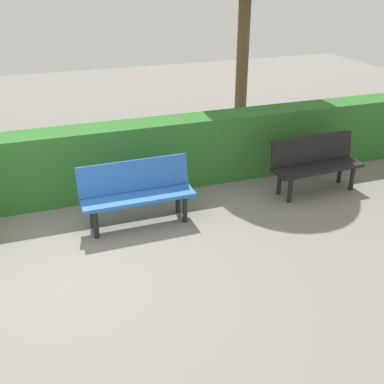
# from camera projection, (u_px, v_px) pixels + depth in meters

# --- Properties ---
(ground_plane) EXTENTS (22.61, 22.61, 0.00)m
(ground_plane) POSITION_uv_depth(u_px,v_px,m) (70.00, 269.00, 5.51)
(ground_plane) COLOR gray
(bench_black) EXTENTS (1.45, 0.50, 0.86)m
(bench_black) POSITION_uv_depth(u_px,v_px,m) (315.00, 162.00, 7.22)
(bench_black) COLOR black
(bench_black) RESTS_ON ground_plane
(bench_blue) EXTENTS (1.52, 0.47, 0.86)m
(bench_blue) POSITION_uv_depth(u_px,v_px,m) (136.00, 190.00, 6.31)
(bench_blue) COLOR blue
(bench_blue) RESTS_ON ground_plane
(hedge_row) EXTENTS (18.61, 0.52, 1.08)m
(hedge_row) POSITION_uv_depth(u_px,v_px,m) (129.00, 158.00, 7.18)
(hedge_row) COLOR #2D6B28
(hedge_row) RESTS_ON ground_plane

